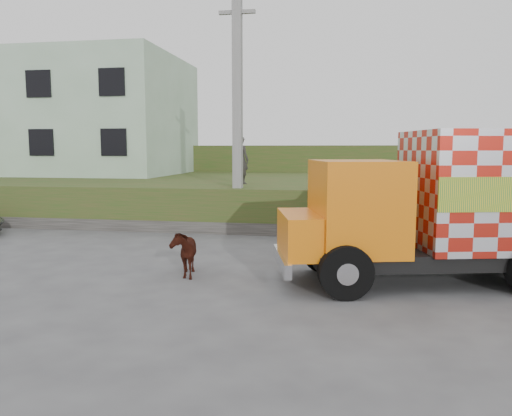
% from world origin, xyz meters
% --- Properties ---
extents(ground, '(120.00, 120.00, 0.00)m').
position_xyz_m(ground, '(0.00, 0.00, 0.00)').
color(ground, '#474749').
rests_on(ground, ground).
extents(embankment, '(40.00, 12.00, 1.50)m').
position_xyz_m(embankment, '(0.00, 10.00, 0.75)').
color(embankment, '#2B4F1A').
rests_on(embankment, ground).
extents(embankment_far, '(40.00, 12.00, 3.00)m').
position_xyz_m(embankment_far, '(0.00, 22.00, 1.50)').
color(embankment_far, '#2B4F1A').
rests_on(embankment_far, ground).
extents(retaining_strip, '(16.00, 0.50, 0.40)m').
position_xyz_m(retaining_strip, '(-2.00, 4.20, 0.20)').
color(retaining_strip, '#595651').
rests_on(retaining_strip, ground).
extents(building, '(10.00, 8.00, 6.00)m').
position_xyz_m(building, '(-11.00, 13.00, 4.50)').
color(building, '#ACCAB0').
rests_on(building, embankment).
extents(utility_pole, '(1.20, 0.30, 8.00)m').
position_xyz_m(utility_pole, '(-1.00, 4.60, 4.08)').
color(utility_pole, gray).
rests_on(utility_pole, ground).
extents(cargo_truck, '(7.45, 3.83, 3.18)m').
position_xyz_m(cargo_truck, '(5.10, -0.83, 1.64)').
color(cargo_truck, black).
rests_on(cargo_truck, ground).
extents(cow, '(0.91, 1.37, 1.06)m').
position_xyz_m(cow, '(-0.99, -1.34, 0.53)').
color(cow, black).
rests_on(cow, ground).
extents(pedestrian, '(0.77, 0.65, 1.79)m').
position_xyz_m(pedestrian, '(-1.30, 6.56, 2.39)').
color(pedestrian, '#302D2A').
rests_on(pedestrian, embankment).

